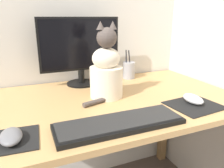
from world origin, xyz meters
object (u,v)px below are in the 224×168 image
object	(u,v)px
keyboard	(120,123)
pen_cup	(129,70)
computer_mouse_left	(11,136)
cat	(106,70)
computer_mouse_right	(193,99)
monitor	(80,49)

from	to	relation	value
keyboard	pen_cup	distance (m)	0.65
computer_mouse_left	pen_cup	size ratio (longest dim) A/B	0.62
computer_mouse_left	cat	xyz separation A→B (m)	(0.43, 0.27, 0.11)
keyboard	computer_mouse_right	xyz separation A→B (m)	(0.39, 0.06, 0.01)
cat	pen_cup	world-z (taller)	cat
monitor	keyboard	size ratio (longest dim) A/B	0.96
keyboard	cat	distance (m)	0.33
cat	computer_mouse_left	bearing A→B (deg)	-144.13
computer_mouse_left	pen_cup	xyz separation A→B (m)	(0.68, 0.53, 0.03)
computer_mouse_left	monitor	bearing A→B (deg)	54.60
computer_mouse_left	cat	world-z (taller)	cat
computer_mouse_right	cat	bearing A→B (deg)	144.04
monitor	keyboard	world-z (taller)	monitor
cat	monitor	bearing A→B (deg)	106.89
keyboard	computer_mouse_left	distance (m)	0.36
cat	pen_cup	distance (m)	0.37
computer_mouse_right	pen_cup	xyz separation A→B (m)	(-0.07, 0.50, 0.03)
monitor	computer_mouse_left	xyz separation A→B (m)	(-0.37, -0.52, -0.19)
keyboard	pen_cup	bearing A→B (deg)	60.86
keyboard	computer_mouse_left	xyz separation A→B (m)	(-0.36, 0.04, 0.01)
cat	keyboard	bearing A→B (deg)	-98.58
monitor	keyboard	xyz separation A→B (m)	(-0.01, -0.55, -0.20)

